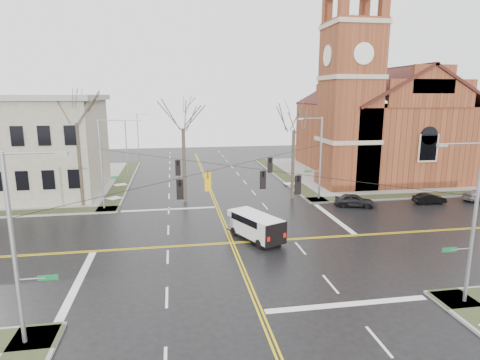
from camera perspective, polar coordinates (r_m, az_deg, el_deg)
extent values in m
plane|color=black|center=(32.14, -1.16, -8.93)|extent=(120.00, 120.00, 0.00)
cube|color=gray|center=(63.12, 18.35, 0.98)|extent=(30.00, 30.00, 0.15)
cube|color=#2B341C|center=(57.99, 6.20, 0.68)|extent=(2.00, 30.00, 0.02)
cube|color=#2B341C|center=(51.60, 25.44, -1.86)|extent=(30.00, 2.00, 0.02)
cube|color=gray|center=(59.58, -29.61, -0.62)|extent=(30.00, 30.00, 0.15)
cube|color=#2B341C|center=(56.29, -16.33, -0.09)|extent=(2.00, 30.00, 0.02)
cube|color=gold|center=(32.12, -1.38, -8.93)|extent=(0.12, 100.00, 0.01)
cube|color=gold|center=(32.16, -0.95, -8.90)|extent=(0.12, 100.00, 0.01)
cube|color=gold|center=(32.03, -1.13, -8.99)|extent=(100.00, 0.12, 0.01)
cube|color=gold|center=(32.25, -1.19, -8.84)|extent=(100.00, 0.12, 0.01)
cube|color=silver|center=(24.25, 15.04, -16.69)|extent=(9.50, 0.50, 0.01)
cube|color=silver|center=(41.82, -10.10, -4.11)|extent=(9.50, 0.50, 0.01)
cube|color=silver|center=(27.93, -21.96, -13.18)|extent=(0.50, 9.50, 0.01)
cube|color=silver|center=(39.45, 13.07, -5.22)|extent=(0.50, 9.50, 0.01)
cube|color=brown|center=(51.37, 15.25, 9.94)|extent=(6.00, 6.00, 20.00)
cube|color=#B7A88D|center=(51.97, 15.86, 20.46)|extent=(6.30, 6.30, 0.50)
cylinder|color=silver|center=(48.80, 17.20, 16.81)|extent=(2.40, 0.15, 2.40)
cylinder|color=silver|center=(50.36, 12.34, 16.89)|extent=(0.15, 2.40, 2.40)
cube|color=brown|center=(63.76, 19.03, 5.52)|extent=(18.00, 24.00, 10.00)
cube|color=brown|center=(54.81, 13.31, 1.93)|extent=(2.00, 5.00, 4.40)
cube|color=gray|center=(53.09, -28.97, 4.04)|extent=(18.00, 14.00, 11.00)
cylinder|color=gray|center=(44.67, 11.37, 2.98)|extent=(0.20, 0.20, 9.00)
cylinder|color=gray|center=(44.69, 10.58, 1.25)|extent=(1.20, 0.06, 0.06)
cube|color=#105F2D|center=(44.45, 9.73, 1.23)|extent=(0.90, 0.04, 0.25)
cylinder|color=gray|center=(43.80, 10.12, 8.64)|extent=(2.40, 0.08, 0.08)
cube|color=gray|center=(43.41, 8.61, 8.60)|extent=(0.50, 0.22, 0.15)
cylinder|color=gray|center=(42.38, -19.15, 2.06)|extent=(0.20, 0.20, 9.00)
cylinder|color=gray|center=(42.52, -18.23, 0.30)|extent=(1.20, 0.06, 0.06)
cube|color=#105F2D|center=(42.42, -17.29, 0.34)|extent=(0.90, 0.04, 0.25)
cylinder|color=gray|center=(41.71, -17.92, 8.09)|extent=(2.40, 0.08, 0.08)
cube|color=gray|center=(41.55, -16.27, 8.11)|extent=(0.50, 0.22, 0.15)
cylinder|color=gray|center=(25.08, 30.32, -5.50)|extent=(0.20, 0.20, 9.00)
cylinder|color=gray|center=(25.11, 28.93, -8.58)|extent=(1.20, 0.06, 0.06)
cube|color=#105F2D|center=(24.69, 27.64, -8.78)|extent=(0.90, 0.04, 0.25)
cylinder|color=gray|center=(23.49, 29.19, 4.54)|extent=(2.40, 0.08, 0.08)
cube|color=gray|center=(22.76, 26.81, 4.45)|extent=(0.50, 0.22, 0.15)
cylinder|color=gray|center=(20.72, -29.49, -8.87)|extent=(0.20, 0.20, 9.00)
cylinder|color=gray|center=(21.01, -27.53, -12.36)|extent=(1.20, 0.06, 0.06)
cube|color=#105F2D|center=(20.80, -25.66, -12.41)|extent=(0.90, 0.04, 0.25)
cylinder|color=gray|center=(19.31, -27.48, 3.41)|extent=(2.40, 0.08, 0.08)
cube|color=gray|center=(18.98, -24.02, 3.44)|extent=(0.50, 0.22, 0.15)
cylinder|color=black|center=(30.48, -1.21, 2.02)|extent=(23.02, 23.02, 0.03)
cylinder|color=black|center=(30.48, -1.21, 2.02)|extent=(23.02, 23.02, 0.03)
imported|color=black|center=(26.41, -8.55, -1.34)|extent=(0.21, 0.26, 1.30)
imported|color=black|center=(35.24, 4.30, 2.12)|extent=(0.21, 0.26, 1.30)
imported|color=#E5AD0D|center=(28.45, -4.61, -0.27)|extent=(0.21, 0.26, 1.30)
imported|color=black|center=(34.24, -8.82, 1.72)|extent=(0.21, 0.26, 1.30)
imported|color=black|center=(27.69, 8.23, -0.70)|extent=(0.21, 0.26, 1.30)
imported|color=black|center=(29.05, 3.28, 0.00)|extent=(0.21, 0.26, 1.30)
cylinder|color=gray|center=(58.53, -15.84, 4.31)|extent=(0.16, 0.16, 8.00)
cylinder|color=gray|center=(58.07, -15.07, 8.17)|extent=(2.00, 0.07, 0.07)
cube|color=gray|center=(57.99, -14.08, 8.16)|extent=(0.45, 0.20, 0.13)
cylinder|color=gray|center=(78.32, -14.31, 6.23)|extent=(0.16, 0.16, 8.00)
cylinder|color=gray|center=(77.97, -13.72, 9.12)|extent=(2.00, 0.07, 0.07)
cube|color=gray|center=(77.91, -12.98, 9.11)|extent=(0.45, 0.20, 0.13)
cube|color=white|center=(32.51, 2.22, -6.45)|extent=(4.06, 5.66, 1.70)
cube|color=white|center=(34.29, 0.03, -5.88)|extent=(2.23, 1.67, 1.20)
cube|color=black|center=(34.40, -0.30, -4.87)|extent=(1.73, 0.88, 0.80)
cube|color=black|center=(32.49, 2.02, -5.44)|extent=(3.37, 4.13, 0.55)
cube|color=#B70C0A|center=(30.11, 4.08, -8.40)|extent=(0.25, 0.16, 0.34)
cube|color=#B70C0A|center=(31.04, 6.36, -7.81)|extent=(0.25, 0.16, 0.34)
cube|color=black|center=(32.79, 2.21, -7.89)|extent=(4.13, 5.73, 0.10)
cylinder|color=black|center=(33.64, -0.84, -7.30)|extent=(0.53, 0.76, 0.72)
cylinder|color=black|center=(34.63, 1.72, -6.74)|extent=(0.53, 0.76, 0.72)
cylinder|color=black|center=(30.96, 2.76, -9.07)|extent=(0.53, 0.76, 0.72)
cylinder|color=black|center=(32.03, 5.41, -8.37)|extent=(0.53, 0.76, 0.72)
imported|color=black|center=(43.68, 15.90, -2.78)|extent=(4.28, 2.89, 1.35)
imported|color=black|center=(47.77, 25.34, -2.38)|extent=(3.47, 1.33, 1.13)
imported|color=#9A999C|center=(51.79, 30.89, -1.87)|extent=(4.27, 2.40, 1.17)
cylinder|color=#312A1F|center=(44.33, -21.80, 2.01)|extent=(0.36, 0.36, 8.59)
cylinder|color=#312A1F|center=(43.83, -7.94, 2.17)|extent=(0.36, 0.36, 7.86)
cylinder|color=#312A1F|center=(45.15, 7.53, 2.27)|extent=(0.36, 0.36, 7.55)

